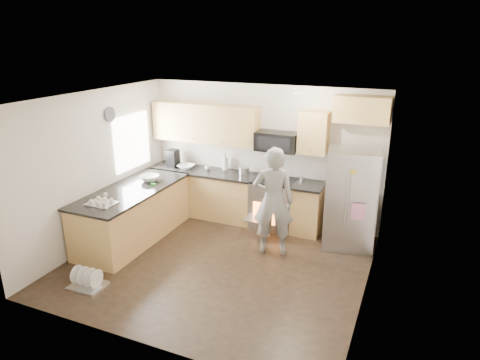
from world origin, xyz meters
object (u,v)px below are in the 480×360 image
at_px(stove_range, 274,192).
at_px(dish_rack, 87,281).
at_px(refrigerator, 350,199).
at_px(person, 273,201).

height_order(stove_range, dish_rack, stove_range).
height_order(refrigerator, person, person).
height_order(stove_range, person, person).
xyz_separation_m(refrigerator, dish_rack, (-3.20, -2.76, -0.77)).
height_order(stove_range, refrigerator, stove_range).
relative_size(refrigerator, person, 0.94).
relative_size(refrigerator, dish_rack, 3.41).
distance_m(stove_range, dish_rack, 3.54).
xyz_separation_m(stove_range, person, (0.31, -0.97, 0.23)).
relative_size(stove_range, dish_rack, 3.60).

